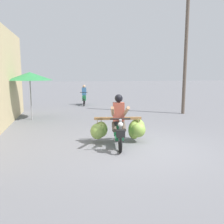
{
  "coord_description": "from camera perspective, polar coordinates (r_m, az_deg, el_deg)",
  "views": [
    {
      "loc": [
        -2.28,
        -6.55,
        2.2
      ],
      "look_at": [
        -0.64,
        1.35,
        0.9
      ],
      "focal_mm": 38.75,
      "sensor_mm": 36.0,
      "label": 1
    }
  ],
  "objects": [
    {
      "name": "ground_plane",
      "position": [
        7.27,
        7.2,
        -8.53
      ],
      "size": [
        120.0,
        120.0,
        0.0
      ],
      "primitive_type": "plane",
      "color": "slate"
    },
    {
      "name": "utility_pole",
      "position": [
        13.75,
        17.03,
        14.01
      ],
      "size": [
        0.18,
        0.18,
        6.91
      ],
      "primitive_type": "cylinder",
      "color": "brown",
      "rests_on": "ground"
    },
    {
      "name": "motorbike_distant_ahead_left",
      "position": [
        16.98,
        -6.58,
        3.57
      ],
      "size": [
        0.5,
        1.62,
        1.4
      ],
      "color": "black",
      "rests_on": "ground"
    },
    {
      "name": "motorbike_main_loaded",
      "position": [
        7.63,
        2.32,
        -3.67
      ],
      "size": [
        1.81,
        1.75,
        1.58
      ],
      "color": "black",
      "rests_on": "ground"
    },
    {
      "name": "market_umbrella_near_shop",
      "position": [
        12.0,
        -18.84,
        8.0
      ],
      "size": [
        2.1,
        2.1,
        2.25
      ],
      "color": "#99999E",
      "rests_on": "ground"
    }
  ]
}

